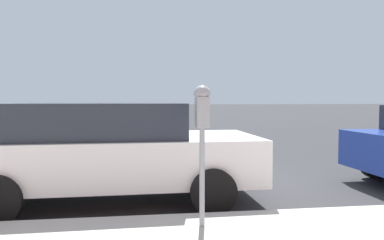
# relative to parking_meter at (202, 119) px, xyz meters

# --- Properties ---
(ground_plane) EXTENTS (220.00, 220.00, 0.00)m
(ground_plane) POSITION_rel_parking_meter_xyz_m (2.69, -0.67, -1.36)
(ground_plane) COLOR #333335
(parking_meter) EXTENTS (0.21, 0.19, 1.59)m
(parking_meter) POSITION_rel_parking_meter_xyz_m (0.00, 0.00, 0.00)
(parking_meter) COLOR gray
(parking_meter) RESTS_ON sidewalk
(car_white) EXTENTS (2.18, 4.49, 1.52)m
(car_white) POSITION_rel_parking_meter_xyz_m (1.78, 1.15, -0.56)
(car_white) COLOR silver
(car_white) RESTS_ON ground_plane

